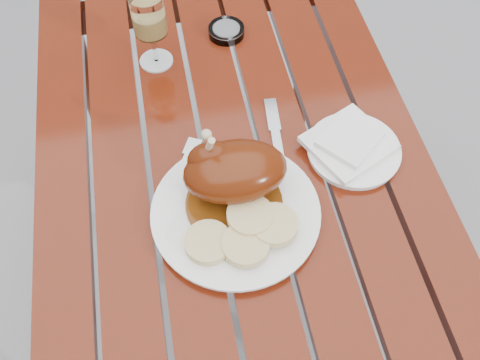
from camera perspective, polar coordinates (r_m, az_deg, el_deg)
name	(u,v)px	position (r m, az deg, el deg)	size (l,w,h in m)	color
ground	(233,281)	(1.78, -0.77, -10.70)	(60.00, 60.00, 0.00)	slate
table	(231,226)	(1.44, -0.94, -4.88)	(0.80, 1.20, 0.75)	maroon
dinner_plate	(236,213)	(1.02, -0.47, -3.56)	(0.32, 0.32, 0.02)	white
roast_duck	(232,171)	(0.99, -0.90, 0.98)	(0.20, 0.20, 0.14)	#5B2C0A
bread_dumplings	(245,232)	(0.97, 0.51, -5.56)	(0.21, 0.14, 0.03)	#DECB87
wine_glass	(151,31)	(1.24, -9.46, 15.43)	(0.08, 0.08, 0.18)	tan
side_plate	(353,151)	(1.12, 12.01, 3.10)	(0.19, 0.19, 0.02)	white
napkin	(349,143)	(1.12, 11.50, 3.87)	(0.15, 0.14, 0.01)	white
ashtray	(226,31)	(1.35, -1.47, 15.60)	(0.09, 0.09, 0.02)	#B2B7BC
fork	(181,174)	(1.08, -6.27, 0.67)	(0.02, 0.15, 0.01)	gray
knife	(278,147)	(1.11, 4.06, 3.51)	(0.02, 0.20, 0.01)	gray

